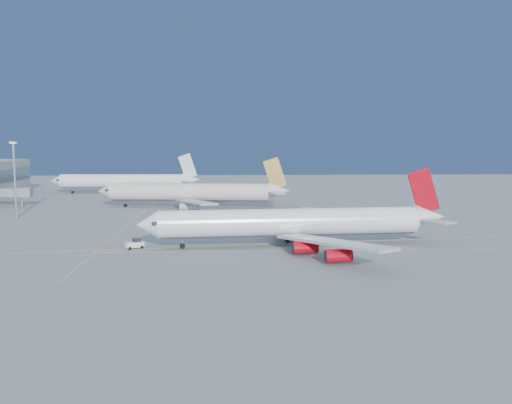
{
  "coord_description": "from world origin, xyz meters",
  "views": [
    {
      "loc": [
        -10.81,
        -136.83,
        24.49
      ],
      "look_at": [
        -3.41,
        20.58,
        7.0
      ],
      "focal_mm": 40.0,
      "sensor_mm": 36.0,
      "label": 1
    }
  ],
  "objects_px": {
    "airliner_virgin": "(297,223)",
    "airliner_etihad": "(193,192)",
    "pushback_tug": "(135,244)",
    "light_mast": "(14,173)",
    "airliner_third": "(126,181)"
  },
  "relations": [
    {
      "from": "airliner_etihad",
      "to": "light_mast",
      "type": "relative_size",
      "value": 2.93
    },
    {
      "from": "airliner_etihad",
      "to": "pushback_tug",
      "type": "bearing_deg",
      "value": -89.82
    },
    {
      "from": "airliner_virgin",
      "to": "airliner_etihad",
      "type": "distance_m",
      "value": 79.85
    },
    {
      "from": "airliner_third",
      "to": "pushback_tug",
      "type": "relative_size",
      "value": 15.2
    },
    {
      "from": "airliner_virgin",
      "to": "airliner_etihad",
      "type": "relative_size",
      "value": 1.04
    },
    {
      "from": "pushback_tug",
      "to": "airliner_etihad",
      "type": "bearing_deg",
      "value": 55.67
    },
    {
      "from": "airliner_virgin",
      "to": "light_mast",
      "type": "height_order",
      "value": "light_mast"
    },
    {
      "from": "airliner_etihad",
      "to": "light_mast",
      "type": "xyz_separation_m",
      "value": [
        -53.35,
        -24.59,
        8.51
      ]
    },
    {
      "from": "airliner_third",
      "to": "light_mast",
      "type": "bearing_deg",
      "value": -101.12
    },
    {
      "from": "pushback_tug",
      "to": "light_mast",
      "type": "relative_size",
      "value": 0.19
    },
    {
      "from": "pushback_tug",
      "to": "airliner_virgin",
      "type": "bearing_deg",
      "value": -25.73
    },
    {
      "from": "airliner_virgin",
      "to": "airliner_etihad",
      "type": "xyz_separation_m",
      "value": [
        -28.23,
        74.69,
        0.17
      ]
    },
    {
      "from": "airliner_etihad",
      "to": "airliner_third",
      "type": "distance_m",
      "value": 64.44
    },
    {
      "from": "airliner_etihad",
      "to": "pushback_tug",
      "type": "xyz_separation_m",
      "value": [
        -8.42,
        -76.17,
        -4.49
      ]
    },
    {
      "from": "airliner_etihad",
      "to": "airliner_third",
      "type": "bearing_deg",
      "value": 128.17
    }
  ]
}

